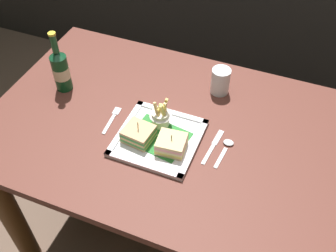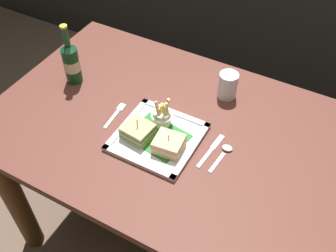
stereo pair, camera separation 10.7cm
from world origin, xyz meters
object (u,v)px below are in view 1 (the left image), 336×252
at_px(square_plate, 159,138).
at_px(fork, 112,119).
at_px(sandwich_half_left, 139,134).
at_px(beer_bottle, 61,70).
at_px(water_glass, 220,82).
at_px(fries_cup, 161,116).
at_px(dining_table, 176,158).
at_px(knife, 213,145).
at_px(spoon, 226,147).
at_px(sandwich_half_right, 171,144).

relative_size(square_plate, fork, 2.02).
relative_size(sandwich_half_left, beer_bottle, 0.42).
bearing_deg(water_glass, fries_cup, -118.55).
bearing_deg(dining_table, sandwich_half_left, -135.31).
distance_m(dining_table, fries_cup, 0.22).
bearing_deg(sandwich_half_left, dining_table, 44.69).
bearing_deg(water_glass, knife, -77.20).
xyz_separation_m(fork, spoon, (0.41, 0.02, 0.00)).
height_order(square_plate, sandwich_half_left, sandwich_half_left).
height_order(beer_bottle, fork, beer_bottle).
relative_size(sandwich_half_right, fries_cup, 0.92).
bearing_deg(spoon, sandwich_half_right, -154.74).
height_order(water_glass, knife, water_glass).
relative_size(dining_table, fork, 10.07).
xyz_separation_m(square_plate, sandwich_half_right, (0.06, -0.03, 0.03)).
distance_m(sandwich_half_right, beer_bottle, 0.52).
distance_m(sandwich_half_right, fries_cup, 0.12).
relative_size(knife, spoon, 1.32).
bearing_deg(water_glass, spoon, -68.65).
bearing_deg(sandwich_half_right, fork, 166.98).
bearing_deg(square_plate, spoon, 12.03).
bearing_deg(fork, sandwich_half_right, -13.02).
relative_size(sandwich_half_left, fork, 0.77).
bearing_deg(sandwich_half_right, spoon, 25.26).
bearing_deg(spoon, water_glass, 111.35).
relative_size(square_plate, fries_cup, 2.50).
height_order(dining_table, fries_cup, fries_cup).
height_order(dining_table, spoon, spoon).
distance_m(fries_cup, spoon, 0.24).
distance_m(sandwich_half_left, sandwich_half_right, 0.12).
bearing_deg(square_plate, knife, 13.39).
height_order(dining_table, square_plate, square_plate).
relative_size(sandwich_half_right, water_glass, 0.98).
distance_m(sandwich_half_left, knife, 0.25).
xyz_separation_m(square_plate, spoon, (0.22, 0.05, -0.00)).
relative_size(fries_cup, spoon, 0.87).
xyz_separation_m(sandwich_half_right, spoon, (0.16, 0.08, -0.03)).
xyz_separation_m(dining_table, square_plate, (-0.04, -0.07, 0.17)).
height_order(sandwich_half_right, water_glass, water_glass).
bearing_deg(water_glass, sandwich_half_left, -117.51).
bearing_deg(knife, square_plate, -166.61).
height_order(dining_table, fork, fork).
distance_m(dining_table, square_plate, 0.19).
bearing_deg(dining_table, spoon, -6.69).
distance_m(square_plate, fries_cup, 0.08).
bearing_deg(knife, fork, -177.61).
distance_m(dining_table, sandwich_half_left, 0.24).
relative_size(sandwich_half_right, knife, 0.60).
relative_size(sandwich_half_right, spoon, 0.79).
height_order(water_glass, spoon, water_glass).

